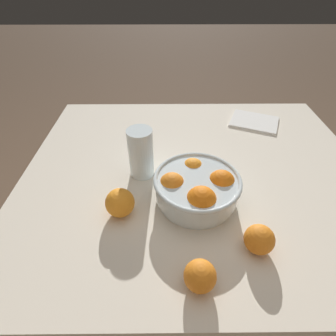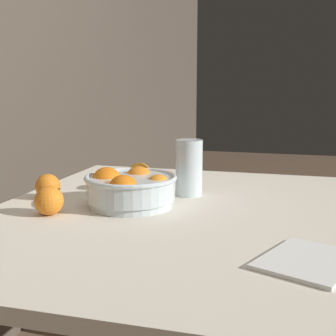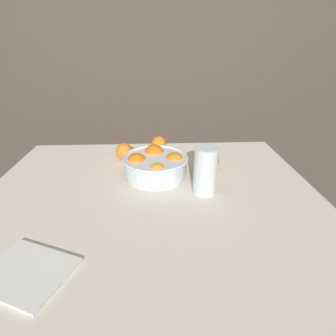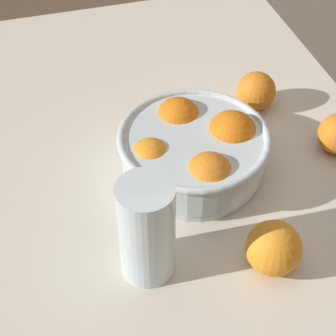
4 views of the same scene
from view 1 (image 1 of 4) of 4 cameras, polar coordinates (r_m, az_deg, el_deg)
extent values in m
plane|color=brown|center=(1.44, 4.02, -22.93)|extent=(12.00, 12.00, 0.00)
cube|color=beige|center=(0.88, 6.09, -1.03)|extent=(1.12, 0.96, 0.03)
cylinder|color=#936B47|center=(1.54, 22.48, -0.88)|extent=(0.05, 0.05, 0.69)
cylinder|color=#936B47|center=(1.48, -16.16, -1.12)|extent=(0.05, 0.05, 0.69)
cylinder|color=silver|center=(0.76, 6.07, -6.27)|extent=(0.22, 0.22, 0.02)
cylinder|color=silver|center=(0.73, 6.27, -4.20)|extent=(0.23, 0.23, 0.06)
torus|color=silver|center=(0.71, 6.43, -2.55)|extent=(0.24, 0.24, 0.01)
sphere|color=orange|center=(0.72, 0.86, -3.87)|extent=(0.07, 0.07, 0.07)
sphere|color=orange|center=(0.68, 7.23, -7.25)|extent=(0.08, 0.08, 0.08)
sphere|color=orange|center=(0.74, 11.51, -3.29)|extent=(0.08, 0.08, 0.08)
sphere|color=orange|center=(0.78, 5.38, -0.25)|extent=(0.07, 0.07, 0.07)
cylinder|color=#F4A314|center=(0.81, -5.84, 2.37)|extent=(0.07, 0.07, 0.13)
cylinder|color=silver|center=(0.80, -5.91, 3.24)|extent=(0.08, 0.08, 0.16)
sphere|color=orange|center=(0.59, 6.98, -22.28)|extent=(0.07, 0.07, 0.07)
sphere|color=orange|center=(0.67, 19.24, -14.45)|extent=(0.07, 0.07, 0.07)
sphere|color=orange|center=(0.71, -10.41, -7.45)|extent=(0.08, 0.08, 0.08)
cube|color=white|center=(1.17, 18.26, 9.61)|extent=(0.23, 0.21, 0.01)
camera|label=2|loc=(1.54, 53.58, 15.88)|focal=50.00mm
camera|label=3|loc=(1.40, 3.38, 35.85)|focal=28.00mm
camera|label=4|loc=(0.92, -46.83, 36.88)|focal=60.00mm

